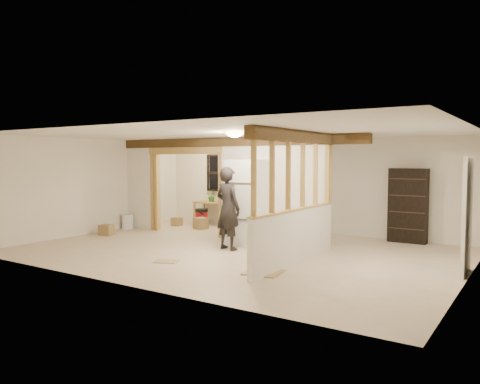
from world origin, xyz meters
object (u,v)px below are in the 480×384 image
Objects in this scene: woman at (228,208)px; work_table at (213,213)px; shop_vac at (202,217)px; bookshelf at (408,206)px; refrigerator at (248,202)px.

work_table is at bearing -37.26° from woman.
woman is 1.63× the size of work_table.
woman is 3.39× the size of shop_vac.
bookshelf is (5.68, 0.58, 0.61)m from shop_vac.
woman is at bearing -42.94° from shop_vac.
work_table is at bearing 82.08° from shop_vac.
refrigerator is 1.09× the size of woman.
refrigerator reaches higher than woman.
bookshelf is (3.01, 2.28, -0.10)m from refrigerator.
bookshelf is at bearing 5.83° from shop_vac.
shop_vac is (-2.63, 2.44, -0.63)m from woman.
work_table is (-2.60, 2.16, -0.63)m from refrigerator.
refrigerator is at bearing -142.83° from bookshelf.
refrigerator reaches higher than bookshelf.
shop_vac is at bearing -31.65° from woman.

